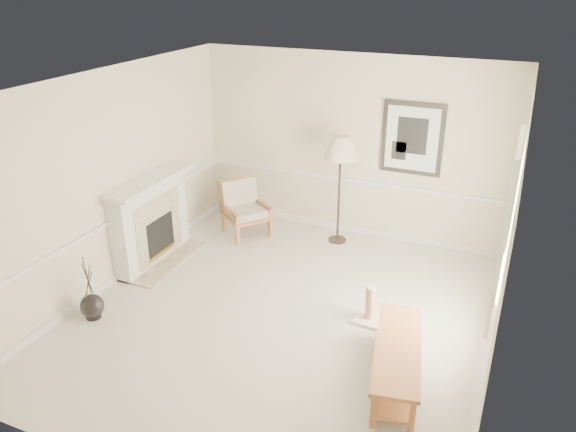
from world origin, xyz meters
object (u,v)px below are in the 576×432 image
object	(u,v)px
bench	(397,358)
floor_vase	(92,307)
armchair	(243,206)
floor_lamp	(341,150)
scratching_post	(369,310)

from	to	relation	value
bench	floor_vase	bearing A→B (deg)	-174.84
armchair	bench	size ratio (longest dim) A/B	0.59
floor_vase	floor_lamp	world-z (taller)	floor_lamp
floor_lamp	scratching_post	xyz separation A→B (m)	(1.08, -1.97, -1.36)
armchair	floor_vase	bearing A→B (deg)	-153.75
armchair	bench	distance (m)	4.14
armchair	scratching_post	xyz separation A→B (m)	(2.62, -1.68, -0.32)
armchair	bench	world-z (taller)	armchair
bench	scratching_post	xyz separation A→B (m)	(-0.56, 0.96, -0.14)
floor_vase	floor_lamp	distance (m)	4.14
floor_lamp	bench	world-z (taller)	floor_lamp
floor_lamp	bench	size ratio (longest dim) A/B	1.07
armchair	scratching_post	size ratio (longest dim) A/B	1.93
floor_lamp	scratching_post	distance (m)	2.63
scratching_post	floor_vase	bearing A→B (deg)	-157.92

